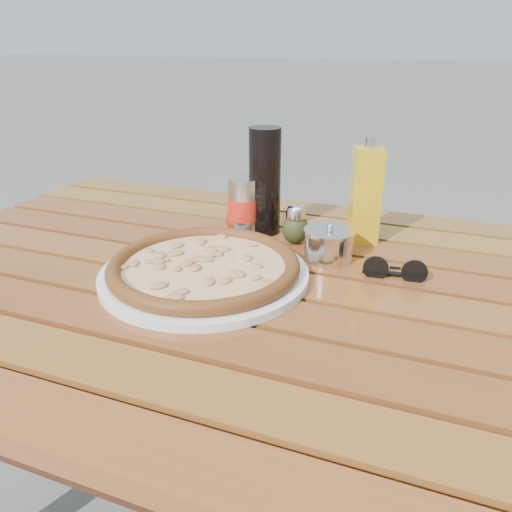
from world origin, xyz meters
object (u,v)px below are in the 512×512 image
(soda_can, at_px, (244,206))
(olive_oil_cruet, at_px, (365,195))
(pizza, at_px, (204,266))
(oregano_shaker, at_px, (296,225))
(pepper_shaker, at_px, (238,216))
(dark_bottle, at_px, (265,182))
(table, at_px, (252,314))
(plate, at_px, (204,274))
(parmesan_tin, at_px, (329,244))
(sunglasses, at_px, (395,271))

(soda_can, relative_size, olive_oil_cruet, 0.57)
(pizza, bearing_deg, oregano_shaker, 64.92)
(pepper_shaker, bearing_deg, dark_bottle, 27.94)
(dark_bottle, relative_size, olive_oil_cruet, 1.05)
(table, bearing_deg, pepper_shaker, 119.14)
(plate, height_order, pizza, pizza)
(dark_bottle, bearing_deg, oregano_shaker, -25.00)
(plate, xyz_separation_m, pepper_shaker, (-0.03, 0.22, 0.03))
(table, height_order, oregano_shaker, oregano_shaker)
(dark_bottle, bearing_deg, parmesan_tin, -30.00)
(dark_bottle, bearing_deg, table, -75.43)
(pizza, xyz_separation_m, dark_bottle, (0.02, 0.25, 0.09))
(table, bearing_deg, soda_can, 116.10)
(table, xyz_separation_m, pizza, (-0.07, -0.04, 0.10))
(dark_bottle, xyz_separation_m, parmesan_tin, (0.16, -0.09, -0.08))
(oregano_shaker, bearing_deg, pizza, -115.08)
(dark_bottle, xyz_separation_m, sunglasses, (0.29, -0.13, -0.09))
(table, bearing_deg, oregano_shaker, 81.99)
(dark_bottle, distance_m, olive_oil_cruet, 0.21)
(pepper_shaker, distance_m, parmesan_tin, 0.22)
(plate, distance_m, pepper_shaker, 0.23)
(pepper_shaker, relative_size, parmesan_tin, 0.67)
(pizza, height_order, dark_bottle, dark_bottle)
(olive_oil_cruet, relative_size, sunglasses, 1.91)
(plate, height_order, sunglasses, sunglasses)
(plate, bearing_deg, sunglasses, 20.35)
(table, xyz_separation_m, soda_can, (-0.09, 0.19, 0.13))
(plate, height_order, parmesan_tin, parmesan_tin)
(table, bearing_deg, dark_bottle, 104.57)
(olive_oil_cruet, bearing_deg, sunglasses, -61.88)
(pepper_shaker, height_order, oregano_shaker, same)
(pepper_shaker, relative_size, soda_can, 0.68)
(plate, relative_size, pepper_shaker, 4.39)
(oregano_shaker, distance_m, soda_can, 0.12)
(plate, bearing_deg, olive_oil_cruet, 50.71)
(oregano_shaker, height_order, parmesan_tin, oregano_shaker)
(olive_oil_cruet, bearing_deg, parmesan_tin, -109.57)
(soda_can, bearing_deg, sunglasses, -19.07)
(table, distance_m, soda_can, 0.25)
(table, relative_size, olive_oil_cruet, 6.67)
(plate, height_order, olive_oil_cruet, olive_oil_cruet)
(pepper_shaker, relative_size, sunglasses, 0.74)
(plate, xyz_separation_m, sunglasses, (0.31, 0.11, 0.01))
(table, relative_size, soda_can, 11.67)
(olive_oil_cruet, xyz_separation_m, sunglasses, (0.08, -0.16, -0.08))
(pizza, relative_size, sunglasses, 3.18)
(pepper_shaker, bearing_deg, sunglasses, -17.88)
(plate, xyz_separation_m, olive_oil_cruet, (0.22, 0.27, 0.09))
(oregano_shaker, bearing_deg, soda_can, 172.54)
(plate, distance_m, sunglasses, 0.33)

